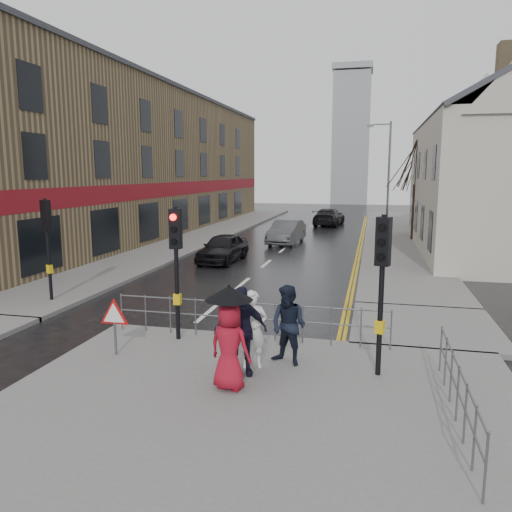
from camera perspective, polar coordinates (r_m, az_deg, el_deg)
The scene contains 24 objects.
ground at distance 13.14m, azimuth -10.00°, elevation -10.07°, with size 120.00×120.00×0.00m, color black.
near_pavement at distance 9.16m, azimuth -0.84°, elevation -18.47°, with size 10.00×9.00×0.14m, color #605E5B.
left_pavement at distance 36.47m, azimuth -5.20°, elevation 2.68°, with size 4.00×44.00×0.14m, color #605E5B.
right_pavement at distance 36.63m, azimuth 15.55°, elevation 2.41°, with size 4.00×40.00×0.14m, color #605E5B.
pavement_bridge_right at distance 15.05m, azimuth 18.64°, elevation -7.61°, with size 4.00×4.20×0.14m, color #605E5B.
building_left_terrace at distance 37.43m, azimuth -13.95°, elevation 10.18°, with size 8.00×42.00×10.00m, color olive.
building_right_cream at distance 30.18m, azimuth 27.08°, elevation 9.25°, with size 9.00×16.40×10.10m.
church_tower at distance 73.58m, azimuth 10.79°, elevation 12.94°, with size 5.00×5.00×18.00m, color gray.
traffic_signal_near_left at distance 12.64m, azimuth -9.13°, elevation 0.69°, with size 0.28×0.27×3.40m.
traffic_signal_near_right at distance 10.52m, azimuth 14.23°, elevation -1.25°, with size 0.34×0.33×3.40m.
traffic_signal_far_left at distance 17.87m, azimuth -22.77°, elevation 2.62°, with size 0.34×0.33×3.40m.
guard_railing_front at distance 12.81m, azimuth -0.94°, elevation -6.40°, with size 7.14×0.04×1.00m.
guard_railing_side at distance 9.41m, azimuth 22.12°, elevation -13.21°, with size 0.04×4.54×1.00m.
warning_sign at distance 12.14m, azimuth -15.90°, elevation -6.78°, with size 0.80×0.07×1.35m.
street_lamp at distance 39.36m, azimuth 14.69°, elevation 9.68°, with size 1.83×0.25×8.00m.
tree_near at distance 33.45m, azimuth 17.87°, elevation 10.36°, with size 2.40×2.40×6.58m.
tree_far at distance 41.46m, azimuth 17.66°, elevation 9.13°, with size 2.40×2.40×5.64m.
pedestrian_a at distance 10.98m, azimuth -0.36°, elevation -8.38°, with size 0.63×0.41×1.71m, color silver.
pedestrian_b at distance 11.16m, azimuth 3.75°, elevation -7.91°, with size 0.87×0.68×1.79m, color black.
pedestrian_with_umbrella at distance 9.84m, azimuth -3.06°, elevation -8.87°, with size 0.96×0.96×2.09m.
pedestrian_d at distance 10.58m, azimuth -1.78°, elevation -8.53°, with size 1.12×0.47×1.91m, color black.
car_parked at distance 24.70m, azimuth -3.80°, elevation 0.92°, with size 1.64×4.09×1.39m, color black.
car_mid at distance 31.10m, azimuth 3.50°, elevation 2.75°, with size 1.54×4.42×1.46m, color #414245.
car_far at distance 42.23m, azimuth 8.34°, elevation 4.44°, with size 2.03×4.98×1.45m, color black.
Camera 1 is at (4.98, -11.35, 4.37)m, focal length 35.00 mm.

